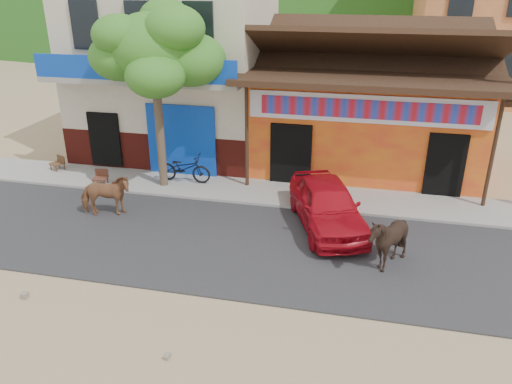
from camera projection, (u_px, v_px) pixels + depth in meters
ground at (258, 305)px, 11.12m from camera, size 120.00×120.00×0.00m
road at (278, 249)px, 13.34m from camera, size 60.00×5.00×0.04m
sidewalk at (297, 196)px, 16.46m from camera, size 60.00×2.00×0.12m
dance_club at (366, 117)px, 18.94m from camera, size 8.00×6.00×3.60m
cafe_building at (177, 64)px, 19.76m from camera, size 7.00×6.00×7.00m
tree at (157, 98)px, 15.97m from camera, size 3.00×3.00×6.00m
cow_tan at (105, 196)px, 14.90m from camera, size 1.69×1.11×1.31m
cow_dark at (388, 241)px, 12.19m from camera, size 1.62×1.51×1.47m
red_car at (327, 204)px, 14.24m from camera, size 2.94×4.36×1.38m
scooter at (184, 168)px, 17.22m from camera, size 1.90×0.67×1.00m
cafe_chair_left at (56, 158)px, 18.32m from camera, size 0.57×0.57×0.92m
cafe_chair_right at (99, 172)px, 16.96m from camera, size 0.53×0.53×0.97m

